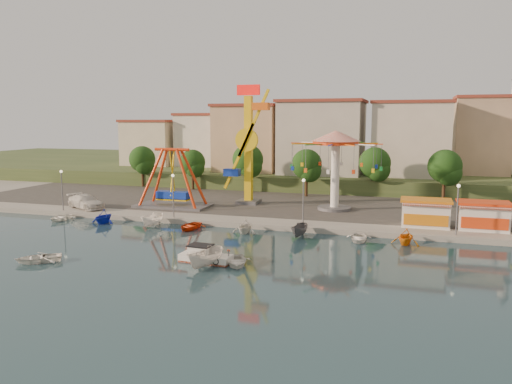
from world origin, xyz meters
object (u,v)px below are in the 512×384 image
at_px(pirate_ship_ride, 173,179).
at_px(rowboat_a, 236,261).
at_px(kamikaze_tower, 249,147).
at_px(cabin_motorboat, 205,257).
at_px(wave_swinger, 336,152).
at_px(skiff, 206,258).
at_px(van, 86,202).

xyz_separation_m(pirate_ship_ride, rowboat_a, (16.79, -21.63, -4.02)).
bearing_deg(kamikaze_tower, rowboat_a, -74.33).
height_order(cabin_motorboat, rowboat_a, cabin_motorboat).
bearing_deg(wave_swinger, skiff, -103.84).
bearing_deg(cabin_motorboat, van, 148.66).
height_order(pirate_ship_ride, wave_swinger, wave_swinger).
relative_size(rowboat_a, van, 0.57).
height_order(rowboat_a, van, van).
distance_m(cabin_motorboat, van, 29.63).
bearing_deg(cabin_motorboat, pirate_ship_ride, 126.14).
relative_size(cabin_motorboat, van, 0.75).
xyz_separation_m(kamikaze_tower, wave_swinger, (12.10, -1.07, -0.37)).
xyz_separation_m(kamikaze_tower, rowboat_a, (7.57, -26.97, -8.19)).
xyz_separation_m(cabin_motorboat, skiff, (0.78, -1.62, 0.40)).
distance_m(pirate_ship_ride, rowboat_a, 27.68).
height_order(wave_swinger, cabin_motorboat, wave_swinger).
distance_m(skiff, van, 31.20).
xyz_separation_m(wave_swinger, cabin_motorboat, (-7.52, -25.77, -7.76)).
distance_m(wave_swinger, skiff, 29.15).
relative_size(kamikaze_tower, cabin_motorboat, 3.50).
bearing_deg(wave_swinger, kamikaze_tower, 174.96).
bearing_deg(van, rowboat_a, -97.76).
height_order(wave_swinger, van, wave_swinger).
height_order(rowboat_a, skiff, skiff).
xyz_separation_m(cabin_motorboat, van, (-24.32, 16.89, 1.08)).
xyz_separation_m(skiff, van, (-25.10, 18.51, 0.68)).
bearing_deg(cabin_motorboat, kamikaze_tower, 103.12).
bearing_deg(cabin_motorboat, skiff, -60.95).
height_order(kamikaze_tower, rowboat_a, kamikaze_tower).
relative_size(wave_swinger, van, 1.85).
bearing_deg(rowboat_a, van, 127.01).
relative_size(kamikaze_tower, wave_swinger, 1.42).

